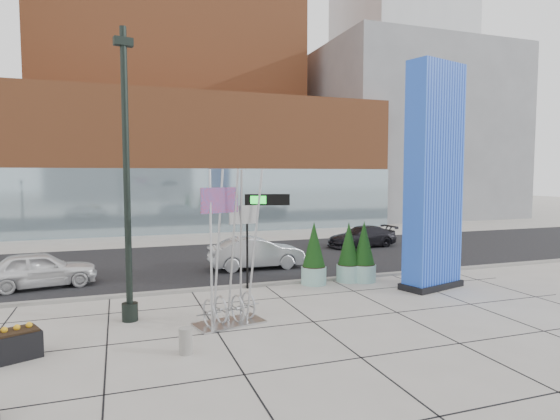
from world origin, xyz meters
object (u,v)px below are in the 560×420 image
object	(u,v)px
overhead_street_sign	(263,207)
car_silver_mid	(257,253)
blue_pylon	(434,181)
concrete_bollard	(186,341)
car_white_west	(40,270)
lamp_post	(127,204)
public_art_sculpture	(230,284)

from	to	relation	value
overhead_street_sign	car_silver_mid	xyz separation A→B (m)	(0.81, 3.66, -2.49)
blue_pylon	car_silver_mid	distance (m)	8.91
car_silver_mid	concrete_bollard	bearing A→B (deg)	154.66
car_white_west	lamp_post	bearing A→B (deg)	-159.53
blue_pylon	car_silver_mid	bearing A→B (deg)	116.67
blue_pylon	public_art_sculpture	bearing A→B (deg)	175.42
lamp_post	car_silver_mid	bearing A→B (deg)	47.09
blue_pylon	concrete_bollard	distance (m)	11.66
concrete_bollard	car_white_west	size ratio (longest dim) A/B	0.16
blue_pylon	car_white_west	bearing A→B (deg)	144.61
public_art_sculpture	blue_pylon	bearing A→B (deg)	-1.75
overhead_street_sign	lamp_post	bearing A→B (deg)	-135.05
public_art_sculpture	overhead_street_sign	world-z (taller)	public_art_sculpture
blue_pylon	car_white_west	size ratio (longest dim) A/B	2.08
public_art_sculpture	overhead_street_sign	distance (m)	5.14
blue_pylon	public_art_sculpture	world-z (taller)	blue_pylon
public_art_sculpture	concrete_bollard	world-z (taller)	public_art_sculpture
overhead_street_sign	public_art_sculpture	bearing A→B (deg)	-102.74
blue_pylon	lamp_post	world-z (taller)	lamp_post
lamp_post	public_art_sculpture	world-z (taller)	lamp_post
car_white_west	car_silver_mid	distance (m)	9.34
overhead_street_sign	car_white_west	size ratio (longest dim) A/B	0.88
lamp_post	concrete_bollard	size ratio (longest dim) A/B	13.36
overhead_street_sign	car_white_west	bearing A→B (deg)	178.18
public_art_sculpture	car_white_west	size ratio (longest dim) A/B	1.11
public_art_sculpture	car_white_west	xyz separation A→B (m)	(-6.17, 6.96, -0.51)
blue_pylon	car_white_west	world-z (taller)	blue_pylon
overhead_street_sign	car_white_west	xyz separation A→B (m)	(-8.50, 2.84, -2.51)
lamp_post	public_art_sculpture	distance (m)	3.98
concrete_bollard	overhead_street_sign	world-z (taller)	overhead_street_sign
lamp_post	concrete_bollard	xyz separation A→B (m)	(1.27, -3.30, -3.33)
car_white_west	public_art_sculpture	bearing A→B (deg)	-148.32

